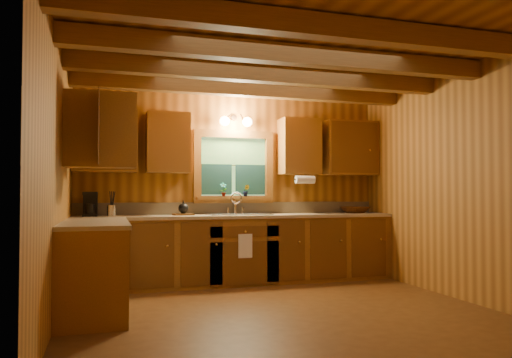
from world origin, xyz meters
The scene contains 20 objects.
room centered at (0.00, 0.00, 1.30)m, with size 4.20×4.20×4.20m.
ceiling_beams centered at (0.00, 0.00, 2.49)m, with size 4.20×2.54×0.18m.
base_cabinets centered at (-0.49, 1.28, 0.43)m, with size 4.20×2.22×0.86m.
countertop centered at (-0.48, 1.29, 0.88)m, with size 4.20×2.24×0.04m.
backsplash centered at (0.00, 1.89, 0.98)m, with size 4.20×0.02×0.16m, color tan.
dishwasher_panel centered at (-1.47, 0.68, 0.43)m, with size 0.02×0.60×0.80m, color white.
upper_cabinets centered at (-0.56, 1.42, 1.84)m, with size 4.19×1.77×0.78m.
window centered at (0.00, 1.87, 1.53)m, with size 1.12×0.08×1.00m.
window_sill centered at (0.00, 1.82, 1.12)m, with size 1.06×0.14×0.04m, color brown.
wall_sconce centered at (0.00, 1.75, 2.16)m, with size 0.45×0.21×0.17m.
paper_towel_roll centered at (0.92, 1.53, 1.37)m, with size 0.11×0.11×0.27m, color white.
dish_towel centered at (0.00, 1.26, 0.52)m, with size 0.18×0.01×0.30m, color white.
sink centered at (0.00, 1.60, 0.86)m, with size 0.82×0.48×0.43m.
coffee_maker centered at (-1.87, 1.69, 1.05)m, with size 0.17×0.22×0.30m.
utensil_crock centered at (-1.62, 1.61, 0.98)m, with size 0.11×0.11×0.31m.
cutting_board centered at (-0.73, 1.65, 0.91)m, with size 0.25×0.18×0.02m, color #5A3513.
teakettle centered at (-0.73, 1.65, 0.99)m, with size 0.13×0.13×0.17m.
wicker_basket centered at (1.75, 1.65, 0.95)m, with size 0.38×0.38×0.09m, color #48230C.
potted_plant_left centered at (-0.16, 1.80, 1.24)m, with size 0.10×0.07×0.19m, color #5A3513.
potted_plant_right centered at (0.16, 1.81, 1.22)m, with size 0.09×0.07×0.16m, color #5A3513.
Camera 1 is at (-1.66, -4.71, 1.18)m, focal length 34.52 mm.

